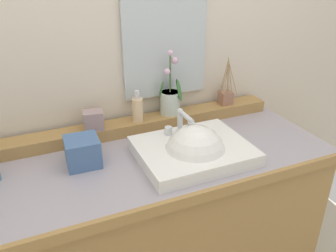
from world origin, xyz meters
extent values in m
cube|color=beige|center=(0.00, 0.42, 1.35)|extent=(3.01, 0.20, 2.71)
cube|color=#A37A42|center=(0.00, 0.00, 0.43)|extent=(1.48, 0.59, 0.85)
cube|color=#9D95A1|center=(0.00, 0.00, 0.87)|extent=(1.50, 0.62, 0.04)
cube|color=#A37A42|center=(0.00, -0.31, 0.87)|extent=(1.50, 0.02, 0.04)
cube|color=#A37A42|center=(0.00, 0.24, 0.92)|extent=(1.42, 0.11, 0.06)
cube|color=white|center=(0.15, -0.08, 0.92)|extent=(0.45, 0.37, 0.05)
sphere|color=white|center=(0.15, -0.10, 0.91)|extent=(0.26, 0.26, 0.26)
cylinder|color=silver|center=(0.15, 0.05, 0.99)|extent=(0.02, 0.02, 0.10)
cylinder|color=silver|center=(0.15, -0.01, 1.04)|extent=(0.02, 0.11, 0.02)
sphere|color=silver|center=(0.15, 0.05, 1.04)|extent=(0.03, 0.03, 0.03)
cylinder|color=silver|center=(0.09, 0.05, 0.96)|extent=(0.03, 0.03, 0.04)
cylinder|color=silver|center=(0.20, 0.05, 0.96)|extent=(0.03, 0.03, 0.04)
cylinder|color=silver|center=(0.19, 0.25, 1.00)|extent=(0.10, 0.10, 0.11)
cylinder|color=tan|center=(0.19, 0.25, 1.05)|extent=(0.09, 0.09, 0.01)
cylinder|color=#476B38|center=(0.19, 0.25, 1.15)|extent=(0.01, 0.01, 0.19)
ellipsoid|color=#387033|center=(0.15, 0.26, 1.07)|extent=(0.03, 0.03, 0.09)
ellipsoid|color=#387033|center=(0.22, 0.21, 1.07)|extent=(0.04, 0.04, 0.10)
ellipsoid|color=#387033|center=(0.23, 0.25, 1.07)|extent=(0.03, 0.03, 0.09)
sphere|color=#E0AED1|center=(0.17, 0.23, 1.16)|extent=(0.03, 0.03, 0.03)
sphere|color=#E0AED1|center=(0.21, 0.25, 1.21)|extent=(0.03, 0.03, 0.03)
sphere|color=#E0AED1|center=(0.18, 0.23, 1.25)|extent=(0.02, 0.02, 0.02)
cylinder|color=beige|center=(0.02, 0.23, 1.00)|extent=(0.05, 0.05, 0.11)
cylinder|color=silver|center=(0.02, 0.23, 1.07)|extent=(0.02, 0.02, 0.02)
cylinder|color=silver|center=(0.02, 0.23, 1.09)|extent=(0.02, 0.02, 0.02)
cylinder|color=silver|center=(0.02, 0.21, 1.09)|extent=(0.01, 0.03, 0.01)
cube|color=#986750|center=(0.50, 0.25, 0.98)|extent=(0.06, 0.06, 0.07)
cylinder|color=#9E7A4C|center=(0.52, 0.24, 1.10)|extent=(0.04, 0.01, 0.19)
cylinder|color=#9E7A4C|center=(0.51, 0.25, 1.08)|extent=(0.02, 0.02, 0.15)
cylinder|color=#9E7A4C|center=(0.50, 0.27, 1.07)|extent=(0.01, 0.04, 0.14)
cylinder|color=#9E7A4C|center=(0.49, 0.26, 1.09)|extent=(0.03, 0.02, 0.18)
cylinder|color=#9E7A4C|center=(0.48, 0.24, 1.07)|extent=(0.04, 0.01, 0.14)
cylinder|color=#9E7A4C|center=(0.49, 0.24, 1.08)|extent=(0.02, 0.02, 0.16)
cylinder|color=#9E7A4C|center=(0.50, 0.23, 1.10)|extent=(0.01, 0.03, 0.19)
cylinder|color=#9E7A4C|center=(0.52, 0.22, 1.09)|extent=(0.04, 0.05, 0.18)
cube|color=gray|center=(-0.19, 0.23, 0.99)|extent=(0.10, 0.08, 0.08)
cube|color=#446699|center=(-0.28, 0.05, 0.95)|extent=(0.14, 0.14, 0.11)
cube|color=silver|center=(0.19, 0.30, 1.30)|extent=(0.41, 0.02, 0.55)
camera|label=1|loc=(-0.44, -1.17, 1.64)|focal=37.17mm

